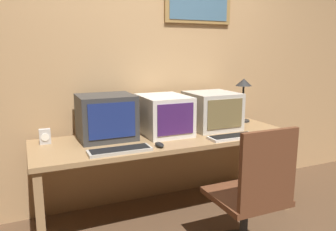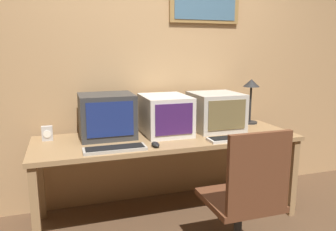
# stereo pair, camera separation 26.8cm
# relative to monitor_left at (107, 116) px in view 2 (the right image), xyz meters

# --- Properties ---
(wall_back) EXTENTS (8.00, 0.08, 2.60)m
(wall_back) POSITION_rel_monitor_left_xyz_m (0.49, 0.31, 0.40)
(wall_back) COLOR tan
(wall_back) RESTS_ON ground_plane
(desk) EXTENTS (2.17, 0.71, 0.72)m
(desk) POSITION_rel_monitor_left_xyz_m (0.48, -0.15, -0.25)
(desk) COLOR #99754C
(desk) RESTS_ON ground_plane
(monitor_left) EXTENTS (0.44, 0.39, 0.36)m
(monitor_left) POSITION_rel_monitor_left_xyz_m (0.00, 0.00, 0.00)
(monitor_left) COLOR #333333
(monitor_left) RESTS_ON desk
(monitor_center) EXTENTS (0.38, 0.48, 0.33)m
(monitor_center) POSITION_rel_monitor_left_xyz_m (0.49, -0.04, -0.01)
(monitor_center) COLOR beige
(monitor_center) RESTS_ON desk
(monitor_right) EXTENTS (0.42, 0.44, 0.33)m
(monitor_right) POSITION_rel_monitor_left_xyz_m (0.97, -0.03, -0.01)
(monitor_right) COLOR #B7B2A8
(monitor_right) RESTS_ON desk
(keyboard_main) EXTENTS (0.45, 0.15, 0.03)m
(keyboard_main) POSITION_rel_monitor_left_xyz_m (-0.00, -0.40, -0.17)
(keyboard_main) COLOR #A8A399
(keyboard_main) RESTS_ON desk
(keyboard_side) EXTENTS (0.41, 0.14, 0.03)m
(keyboard_side) POSITION_rel_monitor_left_xyz_m (0.94, -0.41, -0.17)
(keyboard_side) COLOR beige
(keyboard_side) RESTS_ON desk
(mouse_near_keyboard) EXTENTS (0.06, 0.11, 0.03)m
(mouse_near_keyboard) POSITION_rel_monitor_left_xyz_m (0.30, -0.39, -0.16)
(mouse_near_keyboard) COLOR black
(mouse_near_keyboard) RESTS_ON desk
(desk_clock) EXTENTS (0.08, 0.05, 0.12)m
(desk_clock) POSITION_rel_monitor_left_xyz_m (-0.47, 0.04, -0.12)
(desk_clock) COLOR #B7B2AD
(desk_clock) RESTS_ON desk
(desk_lamp) EXTENTS (0.16, 0.16, 0.43)m
(desk_lamp) POSITION_rel_monitor_left_xyz_m (1.41, 0.09, 0.15)
(desk_lamp) COLOR black
(desk_lamp) RESTS_ON desk
(office_chair) EXTENTS (0.49, 0.49, 0.95)m
(office_chair) POSITION_rel_monitor_left_xyz_m (0.77, -0.90, -0.50)
(office_chair) COLOR black
(office_chair) RESTS_ON ground_plane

